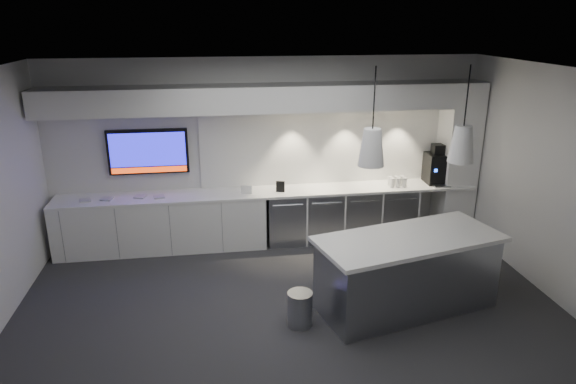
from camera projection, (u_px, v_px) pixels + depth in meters
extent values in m
plane|color=#2E2E31|center=(290.00, 311.00, 6.58)|extent=(7.00, 7.00, 0.00)
plane|color=black|center=(291.00, 72.00, 5.61)|extent=(7.00, 7.00, 0.00)
plane|color=silver|center=(267.00, 150.00, 8.44)|extent=(7.00, 0.00, 7.00)
plane|color=silver|center=(343.00, 316.00, 3.76)|extent=(7.00, 0.00, 7.00)
plane|color=silver|center=(559.00, 187.00, 6.59)|extent=(0.00, 7.00, 7.00)
cube|color=white|center=(270.00, 192.00, 8.33)|extent=(6.80, 0.65, 0.04)
cube|color=white|center=(162.00, 224.00, 8.23)|extent=(3.30, 0.63, 0.86)
cube|color=#94979C|center=(285.00, 217.00, 8.52)|extent=(0.60, 0.61, 0.85)
cube|color=#94979C|center=(322.00, 215.00, 8.61)|extent=(0.60, 0.61, 0.85)
cube|color=#94979C|center=(359.00, 213.00, 8.70)|extent=(0.60, 0.61, 0.85)
cube|color=#94979C|center=(394.00, 211.00, 8.78)|extent=(0.60, 0.61, 0.85)
cube|color=white|center=(339.00, 145.00, 8.57)|extent=(4.60, 0.03, 1.30)
cube|color=white|center=(269.00, 98.00, 7.87)|extent=(6.90, 0.60, 0.40)
cube|color=white|center=(457.00, 159.00, 8.68)|extent=(0.55, 0.55, 2.60)
cube|color=black|center=(148.00, 152.00, 8.10)|extent=(1.25, 0.06, 0.72)
cube|color=#1513B9|center=(148.00, 150.00, 8.06)|extent=(1.17, 0.00, 0.54)
cube|color=#E63B0D|center=(150.00, 170.00, 8.16)|extent=(1.17, 0.00, 0.09)
cube|color=#94979C|center=(407.00, 274.00, 6.54)|extent=(2.36, 1.38, 0.93)
cube|color=white|center=(410.00, 239.00, 6.38)|extent=(2.50, 1.52, 0.06)
cylinder|color=#94979C|center=(300.00, 309.00, 6.23)|extent=(0.38, 0.38, 0.43)
cube|color=black|center=(437.00, 168.00, 8.68)|extent=(0.39, 0.43, 0.50)
cube|color=black|center=(439.00, 149.00, 8.57)|extent=(0.21, 0.21, 0.16)
cube|color=#94979C|center=(441.00, 186.00, 8.54)|extent=(0.28, 0.21, 0.03)
cube|color=black|center=(280.00, 187.00, 8.25)|extent=(0.14, 0.06, 0.18)
cube|color=white|center=(246.00, 190.00, 8.17)|extent=(0.18, 0.06, 0.14)
cube|color=#B6B6B6|center=(85.00, 200.00, 7.86)|extent=(0.20, 0.20, 0.02)
cube|color=#B6B6B6|center=(107.00, 199.00, 7.93)|extent=(0.19, 0.19, 0.02)
cube|color=#B6B6B6|center=(140.00, 197.00, 8.03)|extent=(0.20, 0.20, 0.02)
cube|color=#B6B6B6|center=(159.00, 197.00, 8.02)|extent=(0.19, 0.19, 0.02)
cone|color=white|center=(372.00, 147.00, 5.92)|extent=(0.31, 0.31, 0.44)
cylinder|color=black|center=(374.00, 98.00, 5.73)|extent=(0.02, 0.02, 0.70)
cone|color=white|center=(462.00, 144.00, 6.07)|extent=(0.31, 0.31, 0.44)
cylinder|color=black|center=(467.00, 96.00, 5.89)|extent=(0.02, 0.02, 0.70)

